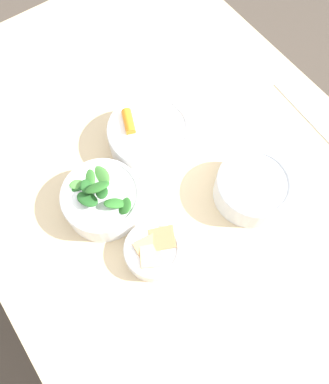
% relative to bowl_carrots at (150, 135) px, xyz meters
% --- Properties ---
extents(ground_plane, '(10.00, 10.00, 0.00)m').
position_rel_bowl_carrots_xyz_m(ground_plane, '(0.10, -0.00, -0.78)').
color(ground_plane, '#4C4238').
extents(dining_table, '(1.29, 0.86, 0.74)m').
position_rel_bowl_carrots_xyz_m(dining_table, '(0.10, -0.00, -0.14)').
color(dining_table, beige).
rests_on(dining_table, ground_plane).
extents(bowl_carrots, '(0.18, 0.18, 0.08)m').
position_rel_bowl_carrots_xyz_m(bowl_carrots, '(0.00, 0.00, 0.00)').
color(bowl_carrots, white).
rests_on(bowl_carrots, dining_table).
extents(bowl_greens, '(0.16, 0.16, 0.11)m').
position_rel_bowl_carrots_xyz_m(bowl_greens, '(0.07, -0.17, -0.00)').
color(bowl_greens, white).
rests_on(bowl_greens, dining_table).
extents(bowl_beans_hotdog, '(0.15, 0.15, 0.07)m').
position_rel_bowl_carrots_xyz_m(bowl_beans_hotdog, '(0.23, 0.10, -0.01)').
color(bowl_beans_hotdog, silver).
rests_on(bowl_beans_hotdog, dining_table).
extents(bowl_cookies, '(0.11, 0.11, 0.05)m').
position_rel_bowl_carrots_xyz_m(bowl_cookies, '(0.21, -0.14, -0.01)').
color(bowl_cookies, white).
rests_on(bowl_cookies, dining_table).
extents(ruler, '(0.32, 0.04, 0.00)m').
position_rel_bowl_carrots_xyz_m(ruler, '(0.20, 0.35, -0.04)').
color(ruler, silver).
rests_on(ruler, dining_table).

